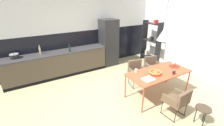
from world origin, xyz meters
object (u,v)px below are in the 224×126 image
open_book (148,79)px  cooking_pot (14,56)px  armchair_corner_seat (178,99)px  mug_tall_blue (174,63)px  fruit_bowl (155,72)px  refrigerator_column (109,43)px  armchair_near_window (136,70)px  armchair_by_stool (152,65)px  mug_wide_latte (136,70)px  mug_short_terracotta (174,73)px  open_shelf_unit (151,41)px  pendant_lamp_over_table_near (164,34)px  side_stool (203,110)px  bottle_spice_small (70,49)px  bottle_wine_green (40,50)px  dining_table (159,74)px

open_book → cooking_pot: (-2.87, 2.93, 0.21)m
armchair_corner_seat → mug_tall_blue: 1.49m
cooking_pot → fruit_bowl: bearing=-41.2°
refrigerator_column → open_book: bearing=-99.2°
armchair_near_window → armchair_by_stool: bearing=-164.3°
mug_wide_latte → cooking_pot: size_ratio=0.46×
mug_short_terracotta → cooking_pot: (-3.66, 3.07, 0.17)m
open_shelf_unit → pendant_lamp_over_table_near: (-1.63, -2.03, 0.88)m
fruit_bowl → open_book: size_ratio=1.11×
cooking_pot → mug_tall_blue: bearing=-32.0°
armchair_corner_seat → side_stool: bearing=-61.9°
open_book → pendant_lamp_over_table_near: 1.19m
refrigerator_column → open_shelf_unit: refrigerator_column is taller
bottle_spice_small → mug_wide_latte: bearing=-61.3°
open_book → pendant_lamp_over_table_near: size_ratio=0.24×
mug_wide_latte → pendant_lamp_over_table_near: (0.54, -0.32, 1.01)m
armchair_corner_seat → side_stool: (0.27, -0.44, -0.09)m
armchair_corner_seat → fruit_bowl: (0.05, 0.83, 0.32)m
bottle_spice_small → open_shelf_unit: bearing=-8.3°
armchair_near_window → open_book: armchair_near_window is taller
armchair_by_stool → bottle_wine_green: bearing=-16.8°
mug_tall_blue → cooking_pot: 4.97m
armchair_corner_seat → mug_wide_latte: mug_wide_latte is taller
mug_wide_latte → armchair_near_window: bearing=49.4°
bottle_wine_green → open_book: bearing=-54.7°
open_book → bottle_wine_green: (-2.12, 3.00, 0.26)m
bottle_wine_green → mug_wide_latte: bearing=-49.9°
open_book → mug_short_terracotta: (0.79, -0.13, 0.04)m
mug_tall_blue → open_shelf_unit: bearing=66.3°
armchair_near_window → side_stool: armchair_near_window is taller
armchair_corner_seat → bottle_wine_green: 4.46m
fruit_bowl → side_stool: (0.22, -1.28, -0.41)m
armchair_corner_seat → cooking_pot: bearing=127.5°
refrigerator_column → cooking_pot: bearing=178.8°
armchair_corner_seat → bottle_wine_green: bearing=119.5°
armchair_by_stool → bottle_spice_small: 2.92m
armchair_corner_seat → mug_tall_blue: size_ratio=6.07×
mug_short_terracotta → side_stool: size_ratio=0.27×
armchair_by_stool → side_stool: bearing=89.3°
cooking_pot → bottle_spice_small: bearing=-8.6°
side_stool → armchair_near_window: bearing=94.1°
armchair_corner_seat → cooking_pot: cooking_pot is taller
open_book → open_shelf_unit: bearing=45.3°
mug_short_terracotta → mug_tall_blue: size_ratio=0.96×
armchair_by_stool → mug_wide_latte: (-1.15, -0.54, 0.29)m
bottle_spice_small → bottle_wine_green: size_ratio=0.88×
dining_table → open_book: size_ratio=6.09×
fruit_bowl → cooking_pot: size_ratio=1.25×
open_book → mug_tall_blue: bearing=12.6°
dining_table → armchair_near_window: bearing=98.5°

